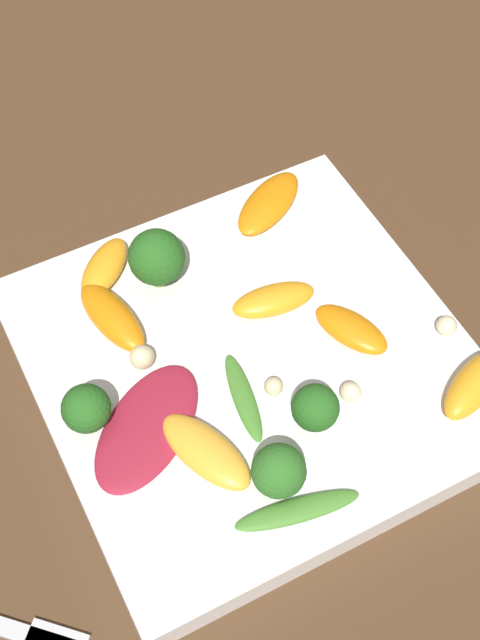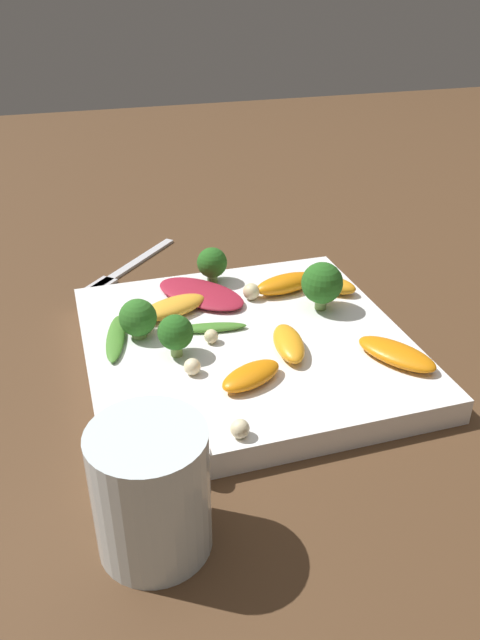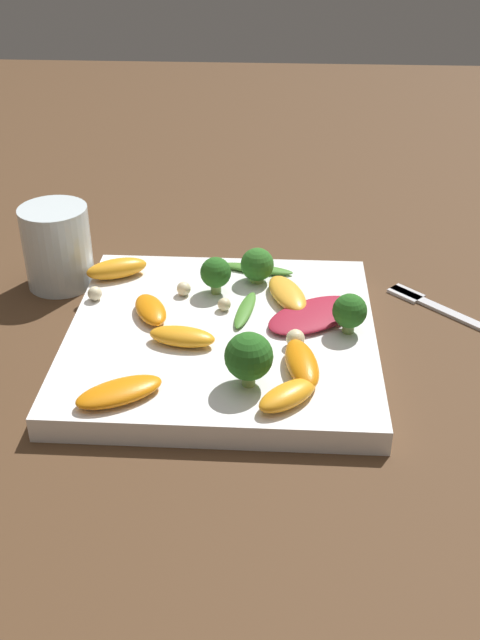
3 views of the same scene
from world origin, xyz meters
name	(u,v)px [view 3 (image 3 of 3)]	position (x,y,z in m)	size (l,w,h in m)	color
ground_plane	(222,348)	(0.00, 0.00, 0.00)	(2.40, 2.40, 0.00)	#4C331E
plate	(222,338)	(0.00, 0.00, 0.01)	(0.30, 0.30, 0.02)	white
drinking_glass	(57,247)	(-0.19, 0.12, 0.05)	(0.07, 0.07, 0.09)	silver
fork	(442,308)	(0.23, 0.08, 0.00)	(0.13, 0.13, 0.01)	silver
radicchio_leaf_0	(314,315)	(0.09, 0.02, 0.03)	(0.12, 0.11, 0.01)	maroon
orange_segment_0	(287,294)	(0.06, 0.06, 0.03)	(0.05, 0.08, 0.02)	#FCAD33
orange_segment_1	(117,269)	(-0.12, 0.10, 0.03)	(0.07, 0.05, 0.02)	orange
orange_segment_2	(302,363)	(0.08, -0.07, 0.03)	(0.04, 0.08, 0.02)	orange
orange_segment_3	(182,337)	(-0.03, -0.03, 0.03)	(0.07, 0.04, 0.02)	orange
orange_segment_4	(119,392)	(-0.08, -0.12, 0.03)	(0.08, 0.07, 0.01)	orange
orange_segment_5	(151,310)	(-0.07, 0.02, 0.03)	(0.05, 0.07, 0.01)	orange
orange_segment_6	(288,395)	(0.06, -0.11, 0.03)	(0.06, 0.06, 0.02)	orange
broccoli_floret_0	(216,273)	(-0.01, 0.07, 0.05)	(0.03, 0.03, 0.04)	#7A9E51
broccoli_floret_1	(350,313)	(0.12, 0.00, 0.05)	(0.03, 0.03, 0.04)	#7A9E51
broccoli_floret_2	(257,265)	(0.03, 0.10, 0.04)	(0.04, 0.04, 0.04)	#7A9E51
broccoli_floret_3	(249,357)	(0.03, -0.09, 0.05)	(0.04, 0.04, 0.05)	#7A9E51
arugula_sprig_0	(256,269)	(0.03, 0.12, 0.03)	(0.08, 0.03, 0.01)	#47842D
arugula_sprig_1	(245,310)	(0.02, 0.03, 0.03)	(0.03, 0.07, 0.01)	#47842D
macadamia_nut_0	(295,339)	(0.07, -0.03, 0.03)	(0.02, 0.02, 0.02)	beige
macadamia_nut_1	(229,304)	(0.00, 0.03, 0.03)	(0.01, 0.01, 0.01)	beige
macadamia_nut_2	(95,293)	(-0.13, 0.05, 0.03)	(0.01, 0.01, 0.01)	beige
macadamia_nut_3	(184,289)	(-0.04, 0.06, 0.03)	(0.01, 0.01, 0.01)	beige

